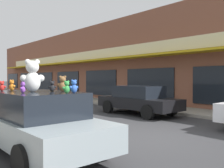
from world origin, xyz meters
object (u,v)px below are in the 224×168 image
at_px(teddy_bear_black, 52,86).
at_px(plush_art_car, 36,121).
at_px(teddy_bear_green, 67,87).
at_px(parked_car_far_center, 138,99).
at_px(teddy_bear_purple, 23,88).
at_px(teddy_bear_blue, 74,86).
at_px(teddy_bear_giant, 32,76).
at_px(teddy_bear_orange, 12,85).
at_px(teddy_bear_brown, 63,84).
at_px(teddy_bear_red, 2,86).

bearing_deg(teddy_bear_black, plush_art_car, 0.30).
xyz_separation_m(teddy_bear_green, parked_car_far_center, (6.11, 3.76, -0.85)).
relative_size(teddy_bear_green, parked_car_far_center, 0.06).
bearing_deg(teddy_bear_purple, parked_car_far_center, 159.64).
height_order(teddy_bear_blue, parked_car_far_center, teddy_bear_blue).
height_order(teddy_bear_giant, teddy_bear_orange, teddy_bear_giant).
height_order(teddy_bear_black, teddy_bear_green, teddy_bear_green).
relative_size(teddy_bear_giant, teddy_bear_purple, 3.12).
xyz_separation_m(teddy_bear_brown, teddy_bear_blue, (-0.11, -0.69, -0.04)).
bearing_deg(teddy_bear_orange, teddy_bear_brown, -166.87).
bearing_deg(teddy_bear_giant, parked_car_far_center, -140.23).
bearing_deg(teddy_bear_brown, teddy_bear_red, -13.39).
bearing_deg(teddy_bear_green, teddy_bear_orange, -67.73).
height_order(plush_art_car, teddy_bear_black, teddy_bear_black).
bearing_deg(parked_car_far_center, teddy_bear_black, -153.63).
distance_m(teddy_bear_brown, teddy_bear_blue, 0.70).
bearing_deg(teddy_bear_orange, teddy_bear_black, -172.53).
relative_size(teddy_bear_purple, teddy_bear_brown, 0.64).
bearing_deg(teddy_bear_blue, plush_art_car, -63.60).
bearing_deg(teddy_bear_blue, teddy_bear_orange, -66.27).
bearing_deg(teddy_bear_red, parked_car_far_center, -129.05).
height_order(teddy_bear_purple, teddy_bear_black, teddy_bear_black).
xyz_separation_m(teddy_bear_purple, teddy_bear_red, (-0.10, 1.12, 0.00)).
xyz_separation_m(teddy_bear_giant, teddy_bear_brown, (0.62, -0.30, -0.18)).
bearing_deg(teddy_bear_giant, teddy_bear_orange, -61.46).
height_order(teddy_bear_giant, teddy_bear_blue, teddy_bear_giant).
relative_size(teddy_bear_brown, teddy_bear_green, 1.41).
relative_size(teddy_bear_red, parked_car_far_center, 0.06).
bearing_deg(teddy_bear_green, parked_car_far_center, -142.86).
height_order(teddy_bear_red, parked_car_far_center, teddy_bear_red).
relative_size(teddy_bear_brown, teddy_bear_black, 1.45).
bearing_deg(teddy_bear_orange, teddy_bear_red, 73.56).
bearing_deg(parked_car_far_center, teddy_bear_red, -164.03).
relative_size(teddy_bear_black, parked_car_far_center, 0.06).
bearing_deg(teddy_bear_orange, teddy_bear_giant, 170.57).
bearing_deg(teddy_bear_brown, teddy_bear_purple, 32.98).
xyz_separation_m(teddy_bear_giant, teddy_bear_purple, (-0.33, -0.29, -0.25)).
bearing_deg(plush_art_car, teddy_bear_orange, 106.49).
bearing_deg(teddy_bear_purple, plush_art_car, 170.08).
bearing_deg(teddy_bear_giant, teddy_bear_brown, 170.46).
bearing_deg(teddy_bear_black, teddy_bear_blue, 129.65).
bearing_deg(parked_car_far_center, teddy_bear_giant, -156.48).
distance_m(teddy_bear_purple, teddy_bear_green, 0.96).
bearing_deg(teddy_bear_green, teddy_bear_blue, 170.30).
relative_size(plush_art_car, teddy_bear_brown, 11.64).
relative_size(teddy_bear_giant, teddy_bear_orange, 2.69).
distance_m(teddy_bear_red, teddy_bear_blue, 2.06).
distance_m(teddy_bear_giant, teddy_bear_red, 0.97).
bearing_deg(teddy_bear_red, teddy_bear_black, 163.97).
bearing_deg(teddy_bear_giant, teddy_bear_blue, 133.51).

